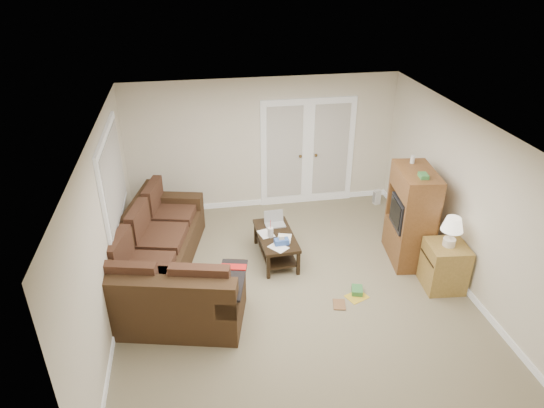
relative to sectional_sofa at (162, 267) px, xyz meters
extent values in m
plane|color=gray|center=(1.88, -0.39, -0.36)|extent=(5.50, 5.50, 0.00)
cube|color=silver|center=(1.88, -0.39, 2.14)|extent=(5.00, 5.50, 0.02)
cube|color=silver|center=(-0.62, -0.39, 0.89)|extent=(0.02, 5.50, 2.50)
cube|color=silver|center=(4.38, -0.39, 0.89)|extent=(0.02, 5.50, 2.50)
cube|color=silver|center=(1.88, 2.36, 0.89)|extent=(5.00, 0.02, 2.50)
cube|color=silver|center=(1.88, -3.14, 0.89)|extent=(5.00, 0.02, 2.50)
cube|color=silver|center=(2.28, 2.33, 0.66)|extent=(0.90, 0.04, 2.13)
cube|color=silver|center=(3.18, 2.33, 0.66)|extent=(0.90, 0.04, 2.13)
cube|color=silver|center=(2.28, 2.31, 0.71)|extent=(0.68, 0.02, 1.80)
cube|color=silver|center=(3.18, 2.31, 0.71)|extent=(0.68, 0.02, 1.80)
cube|color=silver|center=(-0.59, 0.61, 1.19)|extent=(0.04, 1.92, 1.42)
cube|color=silver|center=(-0.57, 0.61, 1.19)|extent=(0.02, 1.74, 1.24)
cube|color=#3D2917|center=(-0.07, 0.59, -0.13)|extent=(1.53, 2.65, 0.45)
cube|color=#3D2917|center=(-0.42, 0.67, 0.33)|extent=(0.84, 2.48, 0.47)
cube|color=#3D2917|center=(0.19, 1.67, 0.21)|extent=(1.01, 0.48, 0.24)
cube|color=#492B1D|center=(0.01, 0.57, 0.16)|extent=(1.19, 2.47, 0.13)
cube|color=#3D2917|center=(0.11, -0.74, -0.13)|extent=(2.12, 1.40, 0.45)
cube|color=#3D2917|center=(0.03, -1.09, 0.33)|extent=(1.96, 0.71, 0.47)
cube|color=#3D2917|center=(0.93, -0.94, 0.21)|extent=(0.48, 1.01, 0.24)
cube|color=#492B1D|center=(0.13, -0.65, 0.16)|extent=(1.94, 1.06, 0.13)
cube|color=black|center=(0.93, -0.94, 0.35)|extent=(0.54, 0.92, 0.03)
cube|color=red|center=(0.99, -0.71, 0.37)|extent=(0.37, 0.21, 0.02)
cube|color=black|center=(1.78, 0.47, 0.07)|extent=(0.60, 1.13, 0.05)
cube|color=black|center=(1.78, 0.47, -0.21)|extent=(0.52, 1.04, 0.03)
cylinder|color=silver|center=(1.68, 0.41, 0.17)|extent=(0.09, 0.09, 0.16)
cylinder|color=red|center=(1.68, 0.41, 0.32)|extent=(0.01, 0.01, 0.14)
cube|color=#3358A8|center=(1.81, 0.17, 0.14)|extent=(0.23, 0.13, 0.09)
cube|color=white|center=(1.78, 0.37, 0.09)|extent=(0.39, 0.62, 0.00)
cube|color=brown|center=(3.86, 0.12, -0.07)|extent=(0.65, 1.03, 0.58)
cube|color=brown|center=(3.86, 0.12, 1.00)|extent=(0.65, 1.03, 0.39)
cube|color=black|center=(3.85, 0.12, 0.46)|extent=(0.54, 0.64, 0.48)
cube|color=black|center=(3.61, 0.15, 0.48)|extent=(0.07, 0.50, 0.39)
cube|color=#3A7F3D|center=(3.83, -0.12, 1.22)|extent=(0.14, 0.19, 0.06)
cylinder|color=silver|center=(3.90, 0.41, 1.25)|extent=(0.07, 0.07, 0.12)
cube|color=#A4803C|center=(4.08, -0.69, 0.00)|extent=(0.60, 0.60, 0.72)
cylinder|color=silver|center=(4.08, -0.69, 0.42)|extent=(0.18, 0.18, 0.11)
cylinder|color=silver|center=(4.08, -0.69, 0.55)|extent=(0.03, 0.03, 0.16)
cone|color=silver|center=(4.08, -0.69, 0.72)|extent=(0.31, 0.31, 0.20)
cube|color=silver|center=(4.08, 1.98, -0.21)|extent=(0.14, 0.12, 0.30)
cube|color=gold|center=(2.76, -0.72, -0.36)|extent=(0.37, 0.33, 0.01)
cube|color=#3A7F3D|center=(2.79, -0.63, -0.32)|extent=(0.21, 0.24, 0.08)
imported|color=brown|center=(2.37, -0.83, -0.35)|extent=(0.22, 0.27, 0.02)
camera|label=1|loc=(0.58, -6.01, 4.13)|focal=32.00mm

